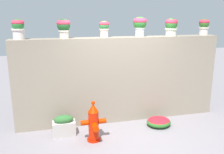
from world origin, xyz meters
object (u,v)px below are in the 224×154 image
object	(u,v)px
flower_bush_left	(159,122)
planter_box	(64,126)
potted_plant_0	(18,28)
potted_plant_1	(64,26)
potted_plant_5	(204,25)
potted_plant_3	(140,24)
fire_hydrant	(94,123)
potted_plant_4	(171,26)
potted_plant_2	(104,27)

from	to	relation	value
flower_bush_left	planter_box	size ratio (longest dim) A/B	1.17
potted_plant_0	potted_plant_1	distance (m)	0.93
flower_bush_left	potted_plant_5	bearing A→B (deg)	24.49
potted_plant_5	planter_box	size ratio (longest dim) A/B	0.83
potted_plant_3	fire_hydrant	xyz separation A→B (m)	(-1.30, -0.94, -1.94)
fire_hydrant	flower_bush_left	world-z (taller)	fire_hydrant
potted_plant_1	potted_plant_5	bearing A→B (deg)	0.73
potted_plant_4	planter_box	xyz separation A→B (m)	(-2.69, -0.54, -2.07)
potted_plant_5	flower_bush_left	size ratio (longest dim) A/B	0.70
potted_plant_1	potted_plant_2	bearing A→B (deg)	1.27
potted_plant_4	flower_bush_left	bearing A→B (deg)	-128.75
potted_plant_5	flower_bush_left	world-z (taller)	potted_plant_5
potted_plant_2	flower_bush_left	size ratio (longest dim) A/B	0.65
fire_hydrant	potted_plant_0	bearing A→B (deg)	146.47
potted_plant_2	potted_plant_5	xyz separation A→B (m)	(2.57, 0.02, 0.01)
potted_plant_4	potted_plant_0	bearing A→B (deg)	-179.68
potted_plant_3	potted_plant_2	bearing A→B (deg)	-179.52
potted_plant_4	potted_plant_5	world-z (taller)	potted_plant_4
potted_plant_0	potted_plant_1	world-z (taller)	potted_plant_0
potted_plant_1	potted_plant_4	distance (m)	2.56
potted_plant_0	planter_box	xyz separation A→B (m)	(0.80, -0.52, -2.07)
potted_plant_5	fire_hydrant	bearing A→B (deg)	-162.43
potted_plant_0	flower_bush_left	distance (m)	3.75
potted_plant_0	planter_box	world-z (taller)	potted_plant_0
potted_plant_1	potted_plant_5	size ratio (longest dim) A/B	1.05
potted_plant_4	potted_plant_5	distance (m)	0.91
potted_plant_1	flower_bush_left	world-z (taller)	potted_plant_1
potted_plant_3	flower_bush_left	xyz separation A→B (m)	(0.30, -0.63, -2.22)
potted_plant_0	flower_bush_left	bearing A→B (deg)	-11.53
potted_plant_1	flower_bush_left	xyz separation A→B (m)	(2.06, -0.60, -2.20)
potted_plant_4	potted_plant_5	xyz separation A→B (m)	(0.91, 0.02, -0.01)
planter_box	potted_plant_4	bearing A→B (deg)	11.31
potted_plant_3	flower_bush_left	distance (m)	2.33
potted_plant_5	planter_box	world-z (taller)	potted_plant_5
potted_plant_1	potted_plant_2	world-z (taller)	potted_plant_1
potted_plant_1	potted_plant_4	world-z (taller)	same
potted_plant_4	planter_box	world-z (taller)	potted_plant_4
potted_plant_0	fire_hydrant	xyz separation A→B (m)	(1.39, -0.92, -1.89)
potted_plant_3	planter_box	xyz separation A→B (m)	(-1.88, -0.54, -2.11)
potted_plant_3	potted_plant_1	bearing A→B (deg)	-179.12
potted_plant_2	flower_bush_left	world-z (taller)	potted_plant_2
potted_plant_4	planter_box	bearing A→B (deg)	-168.69
fire_hydrant	flower_bush_left	distance (m)	1.65
potted_plant_2	potted_plant_5	size ratio (longest dim) A/B	0.92
potted_plant_2	planter_box	xyz separation A→B (m)	(-1.02, -0.53, -2.05)
potted_plant_3	planter_box	bearing A→B (deg)	-164.08
potted_plant_3	potted_plant_4	size ratio (longest dim) A/B	1.09
potted_plant_2	planter_box	world-z (taller)	potted_plant_2
potted_plant_1	potted_plant_3	xyz separation A→B (m)	(1.75, 0.03, 0.03)
potted_plant_0	potted_plant_4	bearing A→B (deg)	0.32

